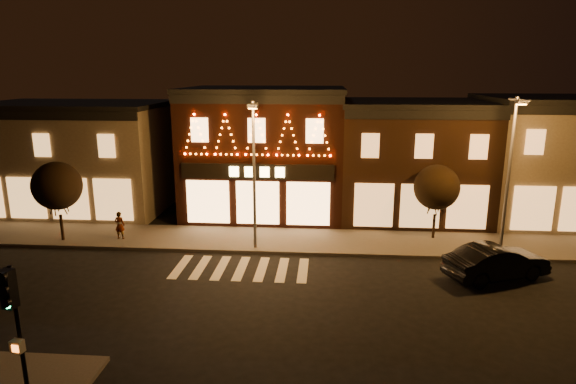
# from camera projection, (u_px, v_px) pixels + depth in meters

# --- Properties ---
(ground) EXTENTS (120.00, 120.00, 0.00)m
(ground) POSITION_uv_depth(u_px,v_px,m) (224.00, 307.00, 19.74)
(ground) COLOR black
(ground) RESTS_ON ground
(sidewalk_far) EXTENTS (44.00, 4.00, 0.15)m
(sidewalk_far) POSITION_uv_depth(u_px,v_px,m) (289.00, 240.00, 27.31)
(sidewalk_far) COLOR #47423D
(sidewalk_far) RESTS_ON ground
(building_left) EXTENTS (12.20, 8.28, 7.30)m
(building_left) POSITION_uv_depth(u_px,v_px,m) (78.00, 156.00, 33.39)
(building_left) COLOR #6C5E4D
(building_left) RESTS_ON ground
(building_pulp) EXTENTS (10.20, 8.34, 8.30)m
(building_pulp) POSITION_uv_depth(u_px,v_px,m) (266.00, 151.00, 32.27)
(building_pulp) COLOR black
(building_pulp) RESTS_ON ground
(building_right_a) EXTENTS (9.20, 8.28, 7.50)m
(building_right_a) POSITION_uv_depth(u_px,v_px,m) (411.00, 159.00, 31.65)
(building_right_a) COLOR #351F12
(building_right_a) RESTS_ON ground
(building_right_b) EXTENTS (9.20, 8.28, 7.80)m
(building_right_b) POSITION_uv_depth(u_px,v_px,m) (555.00, 159.00, 30.93)
(building_right_b) COLOR #6C5E4D
(building_right_b) RESTS_ON ground
(traffic_signal_near) EXTENTS (0.35, 0.47, 4.45)m
(traffic_signal_near) POSITION_uv_depth(u_px,v_px,m) (14.00, 316.00, 12.28)
(traffic_signal_near) COLOR black
(traffic_signal_near) RESTS_ON sidewalk_near
(streetlamp_mid) EXTENTS (0.55, 1.77, 7.71)m
(streetlamp_mid) POSITION_uv_depth(u_px,v_px,m) (254.00, 165.00, 24.76)
(streetlamp_mid) COLOR #59595E
(streetlamp_mid) RESTS_ON sidewalk_far
(streetlamp_right) EXTENTS (0.72, 1.82, 7.97)m
(streetlamp_right) POSITION_uv_depth(u_px,v_px,m) (510.00, 166.00, 23.75)
(streetlamp_right) COLOR #59595E
(streetlamp_right) RESTS_ON sidewalk_far
(tree_left) EXTENTS (2.64, 2.64, 4.41)m
(tree_left) POSITION_uv_depth(u_px,v_px,m) (57.00, 186.00, 26.50)
(tree_left) COLOR black
(tree_left) RESTS_ON sidewalk_far
(tree_right) EXTENTS (2.50, 2.50, 4.18)m
(tree_right) POSITION_uv_depth(u_px,v_px,m) (437.00, 187.00, 26.86)
(tree_right) COLOR black
(tree_right) RESTS_ON sidewalk_far
(dark_sedan) EXTENTS (5.13, 3.44, 1.60)m
(dark_sedan) POSITION_uv_depth(u_px,v_px,m) (496.00, 262.00, 22.31)
(dark_sedan) COLOR black
(dark_sedan) RESTS_ON ground
(pedestrian) EXTENTS (0.60, 0.42, 1.58)m
(pedestrian) POSITION_uv_depth(u_px,v_px,m) (120.00, 225.00, 27.21)
(pedestrian) COLOR gray
(pedestrian) RESTS_ON sidewalk_far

